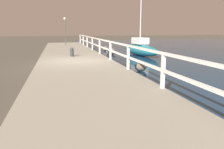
{
  "coord_description": "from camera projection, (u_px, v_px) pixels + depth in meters",
  "views": [
    {
      "loc": [
        -1.02,
        -12.21,
        2.03
      ],
      "look_at": [
        1.52,
        -2.21,
        -0.1
      ],
      "focal_mm": 35.0,
      "sensor_mm": 36.0,
      "label": 1
    }
  ],
  "objects": [
    {
      "name": "ground_plane",
      "position": [
        76.0,
        66.0,
        12.25
      ],
      "size": [
        120.0,
        120.0,
        0.0
      ],
      "primitive_type": "plane",
      "color": "#4C473D"
    },
    {
      "name": "boulder_near_dock",
      "position": [
        106.0,
        49.0,
        21.03
      ],
      "size": [
        0.58,
        0.53,
        0.44
      ],
      "color": "#666056",
      "rests_on": "ground"
    },
    {
      "name": "dock_walkway",
      "position": [
        76.0,
        64.0,
        12.22
      ],
      "size": [
        4.16,
        36.0,
        0.31
      ],
      "color": "gray",
      "rests_on": "ground"
    },
    {
      "name": "boulder_water_edge",
      "position": [
        141.0,
        67.0,
        10.83
      ],
      "size": [
        0.59,
        0.53,
        0.44
      ],
      "color": "#666056",
      "rests_on": "ground"
    },
    {
      "name": "sailboat_teal",
      "position": [
        140.0,
        48.0,
        17.32
      ],
      "size": [
        1.75,
        5.26,
        7.37
      ],
      "rotation": [
        0.0,
        0.0,
        0.11
      ],
      "color": "#1E707A",
      "rests_on": "water_surface"
    },
    {
      "name": "mooring_bollard",
      "position": [
        72.0,
        52.0,
        14.12
      ],
      "size": [
        0.25,
        0.25,
        0.58
      ],
      "color": "#333338",
      "rests_on": "dock_walkway"
    },
    {
      "name": "dock_lamp",
      "position": [
        65.0,
        24.0,
        23.8
      ],
      "size": [
        0.27,
        0.27,
        3.01
      ],
      "color": "#514C47",
      "rests_on": "dock_walkway"
    },
    {
      "name": "boulder_mid_strip",
      "position": [
        93.0,
        47.0,
        23.3
      ],
      "size": [
        0.43,
        0.38,
        0.32
      ],
      "color": "gray",
      "rests_on": "ground"
    },
    {
      "name": "boulder_upstream",
      "position": [
        111.0,
        51.0,
        17.71
      ],
      "size": [
        0.76,
        0.68,
        0.57
      ],
      "color": "slate",
      "rests_on": "ground"
    },
    {
      "name": "railing",
      "position": [
        110.0,
        47.0,
        12.52
      ],
      "size": [
        0.1,
        32.5,
        1.08
      ],
      "color": "white",
      "rests_on": "dock_walkway"
    }
  ]
}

